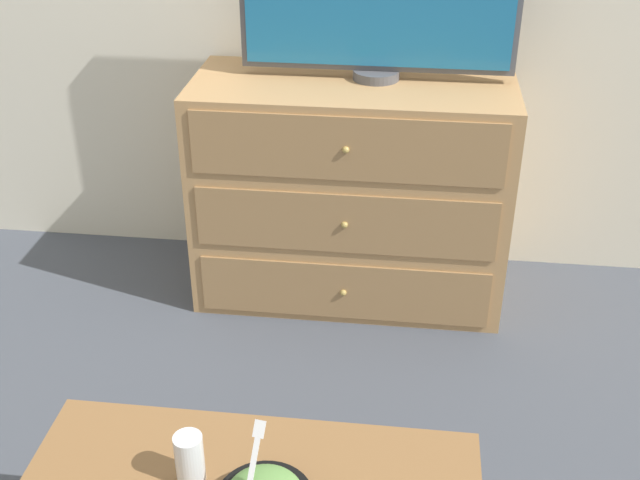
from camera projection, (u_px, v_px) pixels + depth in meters
ground_plane at (346, 250)px, 3.46m from camera, size 12.00×12.00×0.00m
dresser at (351, 192)px, 3.00m from camera, size 1.15×0.52×0.85m
drink_cup at (190, 461)px, 1.73m from camera, size 0.06×0.06×0.12m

